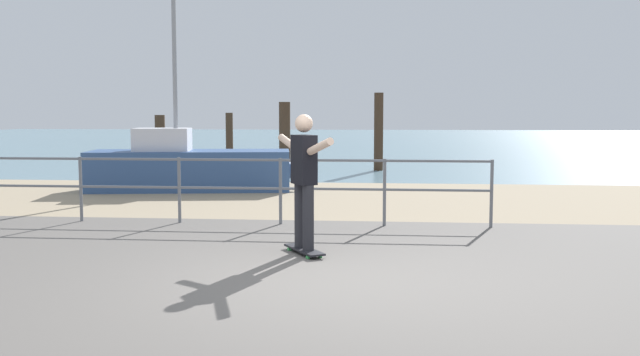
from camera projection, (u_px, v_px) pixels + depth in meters
The scene contains 11 objects.
ground_plane at pixel (304, 310), 6.24m from camera, with size 24.00×10.00×0.04m, color #605B56.
beach_strip at pixel (350, 199), 14.16m from camera, with size 24.00×6.00×0.04m, color tan.
sea_surface at pixel (374, 141), 41.91m from camera, with size 72.00×50.00×0.04m, color slate.
railing_fence at pixel (179, 180), 10.96m from camera, with size 9.70×0.05×1.05m.
sailboat at pixel (197, 167), 15.57m from camera, with size 5.06×2.05×5.36m.
skateboard at pixel (304, 250), 8.60m from camera, with size 0.59×0.79×0.08m.
skateboarder at pixel (304, 173), 8.51m from camera, with size 0.83×1.28×1.65m.
groyne_post_0 at pixel (160, 137), 26.44m from camera, with size 0.38×0.38×1.64m, color #422D1E.
groyne_post_1 at pixel (229, 136), 25.75m from camera, with size 0.27×0.27×1.72m, color #422D1E.
groyne_post_2 at pixel (285, 137), 20.66m from camera, with size 0.33×0.33×2.05m, color #422D1E.
groyne_post_3 at pixel (379, 132), 20.69m from camera, with size 0.27×0.27×2.32m, color #422D1E.
Camera 1 is at (0.72, -7.05, 1.77)m, focal length 39.24 mm.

